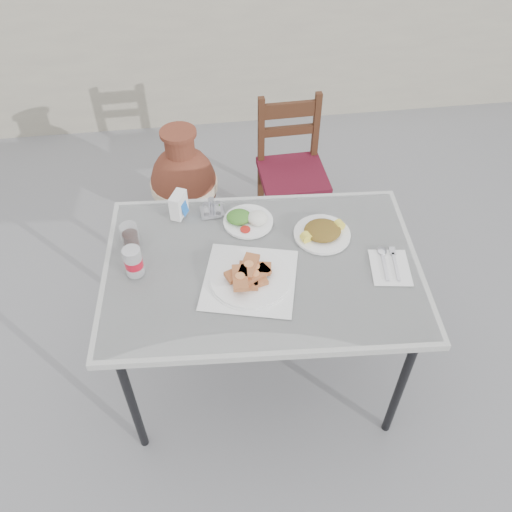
{
  "coord_description": "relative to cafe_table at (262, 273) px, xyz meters",
  "views": [
    {
      "loc": [
        -0.22,
        -1.64,
        2.52
      ],
      "look_at": [
        -0.01,
        -0.02,
        0.83
      ],
      "focal_mm": 38.0,
      "sensor_mm": 36.0,
      "label": 1
    }
  ],
  "objects": [
    {
      "name": "terracotta_urn",
      "position": [
        -0.33,
        1.2,
        -0.42
      ],
      "size": [
        0.43,
        0.43,
        0.75
      ],
      "color": "brown",
      "rests_on": "ground"
    },
    {
      "name": "back_wall",
      "position": [
        -0.01,
        2.57,
        -0.17
      ],
      "size": [
        6.0,
        0.25,
        1.2
      ],
      "primitive_type": "cube",
      "color": "#A9A48D",
      "rests_on": "ground"
    },
    {
      "name": "ground",
      "position": [
        -0.01,
        0.07,
        -0.77
      ],
      "size": [
        80.0,
        80.0,
        0.0
      ],
      "primitive_type": "plane",
      "color": "slate",
      "rests_on": "ground"
    },
    {
      "name": "chair",
      "position": [
        0.34,
        1.11,
        -0.3
      ],
      "size": [
        0.41,
        0.41,
        0.91
      ],
      "rotation": [
        0.0,
        0.0,
        0.03
      ],
      "color": "#391A0F",
      "rests_on": "ground"
    },
    {
      "name": "salad_chopped_plate",
      "position": [
        0.29,
        0.14,
        0.08
      ],
      "size": [
        0.26,
        0.26,
        0.05
      ],
      "color": "white",
      "rests_on": "cafe_table"
    },
    {
      "name": "cafe_table",
      "position": [
        0.0,
        0.0,
        0.0
      ],
      "size": [
        1.42,
        1.01,
        0.83
      ],
      "rotation": [
        0.0,
        0.0,
        -0.07
      ],
      "color": "black",
      "rests_on": "ground"
    },
    {
      "name": "napkin_holder",
      "position": [
        -0.34,
        0.37,
        0.12
      ],
      "size": [
        0.09,
        0.11,
        0.12
      ],
      "rotation": [
        0.0,
        0.0,
        -0.45
      ],
      "color": "white",
      "rests_on": "cafe_table"
    },
    {
      "name": "pide_plate",
      "position": [
        -0.06,
        -0.08,
        0.09
      ],
      "size": [
        0.46,
        0.46,
        0.08
      ],
      "rotation": [
        0.0,
        0.0,
        -0.25
      ],
      "color": "white",
      "rests_on": "cafe_table"
    },
    {
      "name": "cutlery_napkin",
      "position": [
        0.54,
        -0.08,
        0.06
      ],
      "size": [
        0.19,
        0.24,
        0.02
      ],
      "rotation": [
        0.0,
        0.0,
        -0.15
      ],
      "color": "white",
      "rests_on": "cafe_table"
    },
    {
      "name": "salad_rice_plate",
      "position": [
        -0.03,
        0.27,
        0.08
      ],
      "size": [
        0.23,
        0.23,
        0.06
      ],
      "color": "white",
      "rests_on": "cafe_table"
    },
    {
      "name": "cola_glass",
      "position": [
        -0.56,
        0.2,
        0.11
      ],
      "size": [
        0.08,
        0.08,
        0.11
      ],
      "color": "white",
      "rests_on": "cafe_table"
    },
    {
      "name": "condiment_caddy",
      "position": [
        -0.19,
        0.36,
        0.08
      ],
      "size": [
        0.12,
        0.09,
        0.08
      ],
      "rotation": [
        0.0,
        0.0,
        0.07
      ],
      "color": "#B3B3BA",
      "rests_on": "cafe_table"
    },
    {
      "name": "soda_can",
      "position": [
        -0.54,
        0.02,
        0.13
      ],
      "size": [
        0.08,
        0.08,
        0.14
      ],
      "color": "silver",
      "rests_on": "cafe_table"
    }
  ]
}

